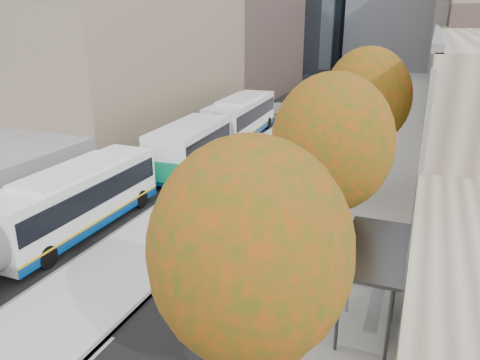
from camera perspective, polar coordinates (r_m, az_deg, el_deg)
The scene contains 10 objects.
bus_platform at distance 40.04m, azimuth 6.28°, elevation 5.76°, with size 4.25×150.00×0.15m, color silver.
sidewalk at distance 38.77m, azimuth 17.76°, elevation 4.45°, with size 4.75×150.00×0.08m, color gray.
bus_shelter at distance 15.32m, azimuth 16.71°, elevation -9.41°, with size 1.90×4.40×2.53m.
tree_b at distance 9.14m, azimuth 1.26°, elevation -8.70°, with size 4.00×4.00×6.97m.
tree_c at distance 16.34m, azimuth 11.18°, elevation 4.45°, with size 4.20×4.20×7.28m.
tree_d at distance 25.03m, azimuth 15.25°, elevation 9.71°, with size 4.40×4.40×7.60m.
bus_near at distance 19.92m, azimuth -26.37°, elevation -5.86°, with size 2.60×17.05×2.84m.
bus_far at distance 34.28m, azimuth -2.11°, elevation 6.37°, with size 3.67×18.81×3.12m.
cyclist at distance 15.88m, azimuth -2.00°, elevation -13.09°, with size 0.66×1.77×2.24m.
distant_car at distance 46.63m, azimuth 4.69°, elevation 8.51°, with size 1.67×4.14×1.41m, color #BDBDBD.
Camera 1 is at (6.40, -2.58, 9.32)m, focal length 35.00 mm.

